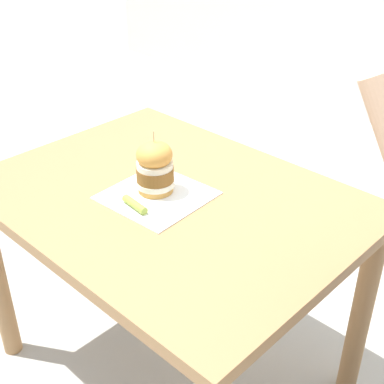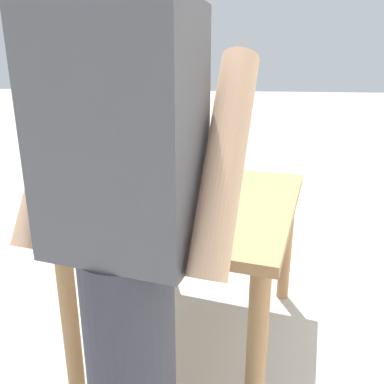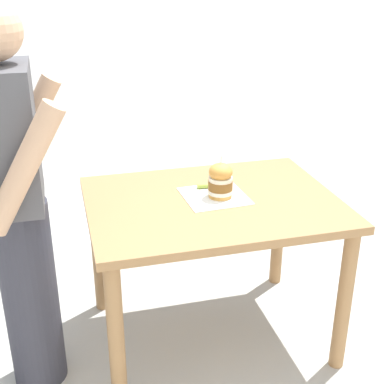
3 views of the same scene
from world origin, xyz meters
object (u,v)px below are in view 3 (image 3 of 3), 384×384
object	(u,v)px
sandwich	(221,180)
diner_across_table	(19,206)
pickle_spear	(207,186)
patio_table	(212,222)

from	to	relation	value
sandwich	diner_across_table	distance (m)	0.91
diner_across_table	sandwich	bearing A→B (deg)	-83.19
sandwich	pickle_spear	world-z (taller)	sandwich
pickle_spear	diner_across_table	size ratio (longest dim) A/B	0.06
pickle_spear	diner_across_table	distance (m)	0.90
patio_table	diner_across_table	distance (m)	0.89
patio_table	pickle_spear	world-z (taller)	pickle_spear
sandwich	diner_across_table	bearing A→B (deg)	96.81
sandwich	diner_across_table	xyz separation A→B (m)	(-0.11, 0.90, 0.02)
patio_table	diner_across_table	size ratio (longest dim) A/B	0.69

